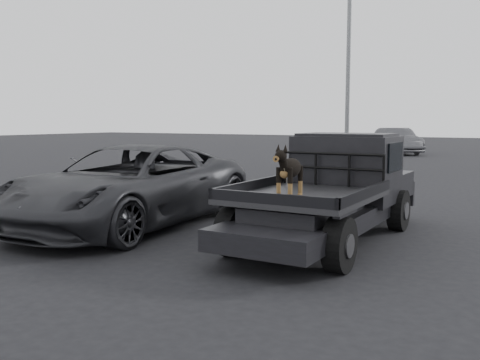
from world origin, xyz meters
The scene contains 7 objects.
ground centered at (0.00, 0.00, 0.00)m, with size 120.00×120.00×0.00m, color black.
flatbed_ute centered at (0.03, 2.26, 0.46)m, with size 2.00×5.40×0.92m, color black, non-canonical shape.
ute_cab centered at (0.03, 3.21, 1.36)m, with size 1.72×1.30×0.88m, color black, non-canonical shape.
headache_rack centered at (0.03, 2.46, 1.20)m, with size 1.80×0.08×0.55m, color black, non-canonical shape.
dog centered at (-0.01, 0.84, 1.29)m, with size 0.32×0.60×0.74m, color black, non-canonical shape.
parked_suv centered at (-3.74, 1.59, 0.78)m, with size 2.58×5.60×1.56m, color #29292D.
distant_car_a centered at (-4.84, 26.59, 0.78)m, with size 1.65×4.73×1.56m, color #48484C.
Camera 1 is at (3.23, -6.16, 2.04)m, focal length 40.00 mm.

